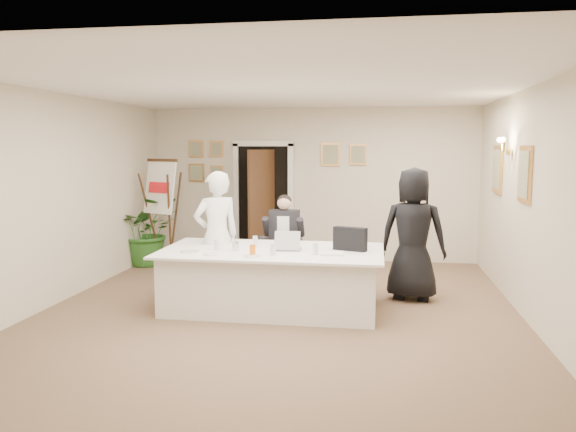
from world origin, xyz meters
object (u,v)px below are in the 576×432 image
(standing_man, at_px, (217,236))
(steel_jug, at_px, (236,246))
(standing_woman, at_px, (413,234))
(laptop, at_px, (289,239))
(paper_stack, at_px, (332,254))
(potted_palm, at_px, (148,231))
(conference_table, at_px, (272,279))
(flip_chart, at_px, (165,218))
(seated_man, at_px, (284,240))
(laptop_bag, at_px, (350,239))
(oj_glass, at_px, (253,250))

(standing_man, xyz_separation_m, steel_jug, (0.39, -0.50, -0.05))
(standing_woman, bearing_deg, laptop, 35.01)
(paper_stack, bearing_deg, potted_palm, 143.35)
(conference_table, distance_m, flip_chart, 3.31)
(seated_man, xyz_separation_m, steel_jug, (-0.40, -1.35, 0.13))
(standing_woman, bearing_deg, laptop_bag, 49.36)
(conference_table, height_order, paper_stack, paper_stack)
(seated_man, bearing_deg, laptop, -63.64)
(laptop, bearing_deg, standing_man, 159.61)
(standing_woman, relative_size, laptop, 5.22)
(laptop_bag, bearing_deg, laptop, -156.78)
(standing_woman, height_order, laptop_bag, standing_woman)
(laptop, relative_size, laptop_bag, 0.82)
(conference_table, distance_m, steel_jug, 0.64)
(conference_table, xyz_separation_m, laptop, (0.21, 0.04, 0.52))
(steel_jug, bearing_deg, oj_glass, -44.85)
(laptop, xyz_separation_m, steel_jug, (-0.66, -0.18, -0.08))
(seated_man, relative_size, laptop, 4.01)
(conference_table, relative_size, oj_glass, 21.75)
(laptop_bag, distance_m, paper_stack, 0.41)
(standing_man, height_order, potted_palm, standing_man)
(flip_chart, height_order, laptop_bag, flip_chart)
(seated_man, xyz_separation_m, potted_palm, (-2.64, 1.15, -0.09))
(standing_man, distance_m, paper_stack, 1.72)
(flip_chart, distance_m, standing_man, 2.46)
(flip_chart, relative_size, laptop_bag, 4.33)
(standing_man, relative_size, steel_jug, 16.00)
(standing_man, relative_size, paper_stack, 6.14)
(flip_chart, relative_size, oj_glass, 14.17)
(laptop, bearing_deg, seated_man, 99.12)
(conference_table, relative_size, potted_palm, 2.32)
(standing_woman, bearing_deg, steel_jug, 32.45)
(potted_palm, relative_size, laptop_bag, 2.86)
(seated_man, height_order, paper_stack, seated_man)
(standing_man, bearing_deg, laptop_bag, 135.65)
(standing_man, distance_m, laptop_bag, 1.85)
(potted_palm, xyz_separation_m, oj_glass, (2.53, -2.78, 0.23))
(paper_stack, height_order, steel_jug, steel_jug)
(laptop_bag, bearing_deg, paper_stack, -104.31)
(laptop, relative_size, paper_stack, 1.21)
(flip_chart, height_order, steel_jug, flip_chart)
(potted_palm, distance_m, oj_glass, 3.76)
(standing_woman, height_order, steel_jug, standing_woman)
(steel_jug, bearing_deg, conference_table, 17.82)
(flip_chart, height_order, laptop, flip_chart)
(steel_jug, bearing_deg, seated_man, 73.67)
(flip_chart, distance_m, potted_palm, 0.43)
(standing_woman, distance_m, steel_jug, 2.43)
(standing_woman, distance_m, paper_stack, 1.43)
(standing_man, height_order, standing_woman, standing_woman)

